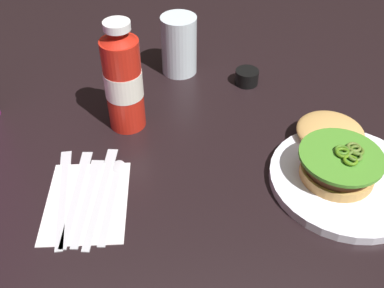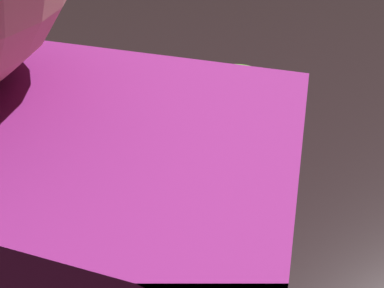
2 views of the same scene
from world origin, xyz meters
name	(u,v)px [view 1 (image 1 of 2)]	position (x,y,z in m)	size (l,w,h in m)	color
ground_plane	(241,149)	(0.00, 0.00, 0.00)	(3.00, 3.00, 0.00)	black
dinner_plate	(346,179)	(-0.09, -0.16, 0.01)	(0.25, 0.25, 0.02)	white
burger_sandwich	(336,152)	(-0.05, -0.15, 0.04)	(0.22, 0.14, 0.05)	tan
ketchup_bottle	(123,80)	(0.09, 0.20, 0.10)	(0.07, 0.07, 0.21)	red
water_glass	(179,45)	(0.27, 0.10, 0.06)	(0.08, 0.08, 0.13)	silver
condiment_cup	(247,77)	(0.21, -0.04, 0.02)	(0.05, 0.05, 0.03)	black
napkin	(87,201)	(-0.11, 0.26, 0.00)	(0.17, 0.13, 0.00)	white
spoon_utensil	(114,186)	(-0.08, 0.22, 0.00)	(0.18, 0.03, 0.00)	silver
butter_knife	(102,187)	(-0.08, 0.24, 0.00)	(0.22, 0.04, 0.00)	silver
fork_utensil	(89,191)	(-0.09, 0.26, 0.00)	(0.18, 0.03, 0.00)	silver
table_knife	(78,188)	(-0.08, 0.28, 0.00)	(0.21, 0.03, 0.00)	silver
steak_knife	(63,188)	(-0.08, 0.30, 0.00)	(0.21, 0.04, 0.00)	silver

